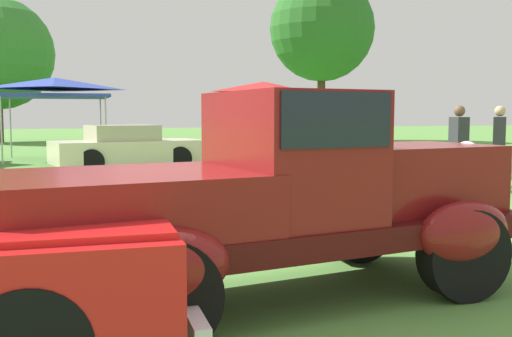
{
  "coord_description": "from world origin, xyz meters",
  "views": [
    {
      "loc": [
        -0.92,
        -4.54,
        1.52
      ],
      "look_at": [
        1.34,
        2.6,
        0.83
      ],
      "focal_mm": 41.55,
      "sensor_mm": 36.0,
      "label": 1
    }
  ],
  "objects_px": {
    "canopy_tent_center_field": "(55,86)",
    "canopy_tent_right_field": "(263,89)",
    "show_car_cream": "(127,148)",
    "show_car_burgundy": "(295,145)",
    "feature_pickup_truck": "(281,194)",
    "spectator_between_cars": "(499,143)",
    "spectator_near_truck": "(458,145)"
  },
  "relations": [
    {
      "from": "show_car_burgundy",
      "to": "canopy_tent_center_field",
      "type": "relative_size",
      "value": 1.27
    },
    {
      "from": "show_car_burgundy",
      "to": "spectator_between_cars",
      "type": "relative_size",
      "value": 2.53
    },
    {
      "from": "feature_pickup_truck",
      "to": "show_car_cream",
      "type": "distance_m",
      "value": 11.86
    },
    {
      "from": "show_car_cream",
      "to": "show_car_burgundy",
      "type": "height_order",
      "value": "same"
    },
    {
      "from": "feature_pickup_truck",
      "to": "spectator_near_truck",
      "type": "bearing_deg",
      "value": 43.54
    },
    {
      "from": "spectator_between_cars",
      "to": "canopy_tent_center_field",
      "type": "distance_m",
      "value": 13.84
    },
    {
      "from": "show_car_burgundy",
      "to": "canopy_tent_right_field",
      "type": "xyz_separation_m",
      "value": [
        0.55,
        4.68,
        1.82
      ]
    },
    {
      "from": "canopy_tent_right_field",
      "to": "spectator_between_cars",
      "type": "bearing_deg",
      "value": -81.59
    },
    {
      "from": "feature_pickup_truck",
      "to": "show_car_cream",
      "type": "relative_size",
      "value": 1.06
    },
    {
      "from": "feature_pickup_truck",
      "to": "spectator_between_cars",
      "type": "height_order",
      "value": "feature_pickup_truck"
    },
    {
      "from": "show_car_cream",
      "to": "show_car_burgundy",
      "type": "distance_m",
      "value": 4.86
    },
    {
      "from": "spectator_near_truck",
      "to": "show_car_cream",
      "type": "bearing_deg",
      "value": 132.54
    },
    {
      "from": "spectator_near_truck",
      "to": "canopy_tent_center_field",
      "type": "distance_m",
      "value": 13.3
    },
    {
      "from": "spectator_between_cars",
      "to": "spectator_near_truck",
      "type": "bearing_deg",
      "value": -170.58
    },
    {
      "from": "spectator_near_truck",
      "to": "canopy_tent_center_field",
      "type": "xyz_separation_m",
      "value": [
        -7.78,
        10.68,
        1.51
      ]
    },
    {
      "from": "show_car_cream",
      "to": "canopy_tent_center_field",
      "type": "height_order",
      "value": "canopy_tent_center_field"
    },
    {
      "from": "spectator_near_truck",
      "to": "spectator_between_cars",
      "type": "distance_m",
      "value": 1.14
    },
    {
      "from": "canopy_tent_center_field",
      "to": "canopy_tent_right_field",
      "type": "bearing_deg",
      "value": 2.12
    },
    {
      "from": "show_car_cream",
      "to": "spectator_near_truck",
      "type": "xyz_separation_m",
      "value": [
        5.87,
        -6.4,
        0.31
      ]
    },
    {
      "from": "show_car_cream",
      "to": "spectator_between_cars",
      "type": "xyz_separation_m",
      "value": [
        7.0,
        -6.21,
        0.31
      ]
    },
    {
      "from": "spectator_between_cars",
      "to": "canopy_tent_right_field",
      "type": "xyz_separation_m",
      "value": [
        -1.59,
        10.76,
        1.51
      ]
    },
    {
      "from": "feature_pickup_truck",
      "to": "spectator_near_truck",
      "type": "relative_size",
      "value": 2.65
    },
    {
      "from": "spectator_near_truck",
      "to": "canopy_tent_right_field",
      "type": "xyz_separation_m",
      "value": [
        -0.46,
        10.95,
        1.51
      ]
    },
    {
      "from": "feature_pickup_truck",
      "to": "spectator_between_cars",
      "type": "bearing_deg",
      "value": 39.41
    },
    {
      "from": "feature_pickup_truck",
      "to": "canopy_tent_center_field",
      "type": "bearing_deg",
      "value": 97.18
    },
    {
      "from": "feature_pickup_truck",
      "to": "show_car_burgundy",
      "type": "bearing_deg",
      "value": 68.05
    },
    {
      "from": "spectator_near_truck",
      "to": "spectator_between_cars",
      "type": "xyz_separation_m",
      "value": [
        1.13,
        0.19,
        0.0
      ]
    },
    {
      "from": "canopy_tent_center_field",
      "to": "canopy_tent_right_field",
      "type": "relative_size",
      "value": 1.15
    },
    {
      "from": "show_car_burgundy",
      "to": "canopy_tent_center_field",
      "type": "bearing_deg",
      "value": 146.87
    },
    {
      "from": "show_car_burgundy",
      "to": "spectator_near_truck",
      "type": "height_order",
      "value": "spectator_near_truck"
    },
    {
      "from": "feature_pickup_truck",
      "to": "canopy_tent_right_field",
      "type": "relative_size",
      "value": 1.53
    },
    {
      "from": "feature_pickup_truck",
      "to": "canopy_tent_right_field",
      "type": "xyz_separation_m",
      "value": [
        5.28,
        16.41,
        1.56
      ]
    }
  ]
}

